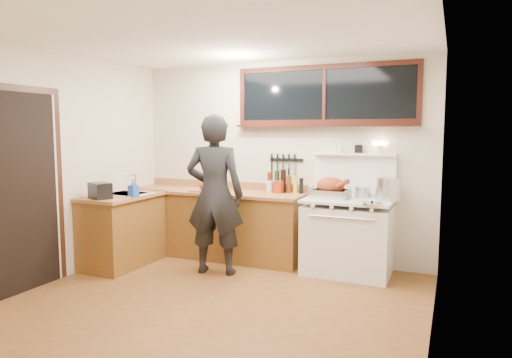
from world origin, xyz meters
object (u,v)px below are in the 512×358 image
at_px(man, 215,195).
at_px(roast_turkey, 331,189).
at_px(vintage_stove, 348,235).
at_px(cutting_board, 207,187).

height_order(man, roast_turkey, man).
relative_size(vintage_stove, roast_turkey, 3.29).
bearing_deg(cutting_board, man, -52.70).
height_order(vintage_stove, cutting_board, vintage_stove).
xyz_separation_m(vintage_stove, man, (-1.46, -0.61, 0.48)).
height_order(cutting_board, roast_turkey, roast_turkey).
bearing_deg(roast_turkey, vintage_stove, -3.08).
xyz_separation_m(vintage_stove, cutting_board, (-1.87, -0.08, 0.49)).
xyz_separation_m(cutting_board, roast_turkey, (1.65, 0.09, 0.05)).
relative_size(man, cutting_board, 4.30).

